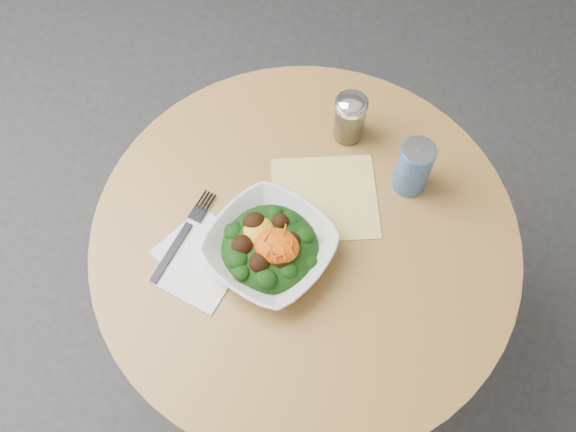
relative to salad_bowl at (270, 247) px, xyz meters
name	(u,v)px	position (x,y,z in m)	size (l,w,h in m)	color
ground	(299,336)	(0.06, 0.06, -0.78)	(6.00, 6.00, 0.00)	#2F2F32
table	(303,271)	(0.06, 0.06, -0.23)	(0.90, 0.90, 0.75)	black
cloth_napkin	(325,198)	(0.07, 0.16, -0.03)	(0.22, 0.21, 0.00)	#E7B40C
paper_napkins	(200,259)	(-0.13, -0.06, -0.03)	(0.20, 0.22, 0.00)	white
salad_bowl	(270,247)	(0.00, 0.00, 0.00)	(0.31, 0.31, 0.09)	silver
fork	(185,233)	(-0.18, -0.01, -0.03)	(0.06, 0.23, 0.00)	black
spice_shaker	(350,118)	(0.07, 0.33, 0.03)	(0.07, 0.07, 0.13)	silver
beverage_can	(414,167)	(0.23, 0.25, 0.03)	(0.07, 0.07, 0.14)	navy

